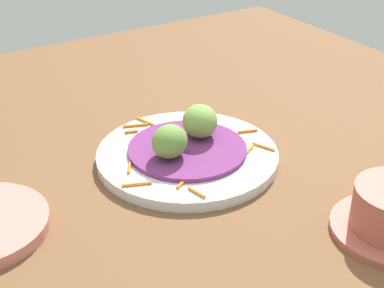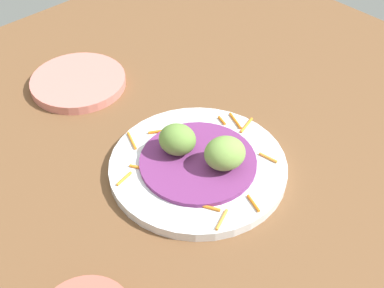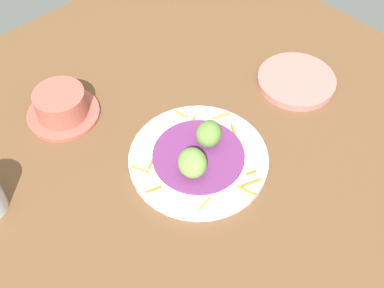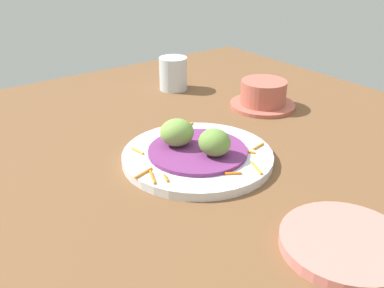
{
  "view_description": "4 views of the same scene",
  "coord_description": "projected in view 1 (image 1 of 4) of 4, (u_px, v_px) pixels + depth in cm",
  "views": [
    {
      "loc": [
        56.86,
        -35.9,
        41.72
      ],
      "look_at": [
        1.37,
        -0.86,
        5.19
      ],
      "focal_mm": 53.54,
      "sensor_mm": 36.0,
      "label": 1
    },
    {
      "loc": [
        36.07,
        36.57,
        54.48
      ],
      "look_at": [
        0.15,
        -1.79,
        6.39
      ],
      "focal_mm": 49.79,
      "sensor_mm": 36.0,
      "label": 2
    },
    {
      "loc": [
        -37.69,
        36.29,
        72.2
      ],
      "look_at": [
        1.49,
        -0.6,
        5.71
      ],
      "focal_mm": 46.62,
      "sensor_mm": 36.0,
      "label": 3
    },
    {
      "loc": [
        -38.01,
        -50.77,
        35.89
      ],
      "look_at": [
        -1.27,
        -0.94,
        5.41
      ],
      "focal_mm": 40.89,
      "sensor_mm": 36.0,
      "label": 4
    }
  ],
  "objects": [
    {
      "name": "table_surface",
      "position": [
        192.0,
        165.0,
        0.79
      ],
      "size": [
        110.0,
        110.0,
        2.0
      ],
      "primitive_type": "cube",
      "color": "brown",
      "rests_on": "ground"
    },
    {
      "name": "carrot_garnish",
      "position": [
        182.0,
        147.0,
        0.78
      ],
      "size": [
        23.05,
        23.02,
        0.4
      ],
      "color": "orange",
      "rests_on": "main_plate"
    },
    {
      "name": "guac_scoop_center",
      "position": [
        200.0,
        121.0,
        0.78
      ],
      "size": [
        7.19,
        6.9,
        4.54
      ],
      "primitive_type": "ellipsoid",
      "rotation": [
        0.0,
        0.0,
        4.21
      ],
      "color": "#759E47",
      "rests_on": "cabbage_bed"
    },
    {
      "name": "main_plate",
      "position": [
        185.0,
        154.0,
        0.78
      ],
      "size": [
        24.48,
        24.48,
        1.41
      ],
      "primitive_type": "cylinder",
      "color": "silver",
      "rests_on": "table_surface"
    },
    {
      "name": "cabbage_bed",
      "position": [
        185.0,
        148.0,
        0.77
      ],
      "size": [
        16.06,
        16.06,
        0.64
      ],
      "primitive_type": "cylinder",
      "color": "#702D6B",
      "rests_on": "main_plate"
    },
    {
      "name": "guac_scoop_left",
      "position": [
        170.0,
        142.0,
        0.74
      ],
      "size": [
        6.51,
        6.73,
        4.37
      ],
      "primitive_type": "ellipsoid",
      "rotation": [
        0.0,
        0.0,
        5.25
      ],
      "color": "olive",
      "rests_on": "cabbage_bed"
    }
  ]
}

